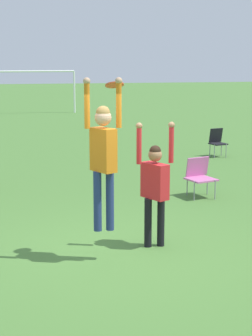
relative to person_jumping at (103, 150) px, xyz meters
The scene contains 7 objects.
ground_plane 1.74m from the person_jumping, 50.10° to the left, with size 120.00×120.00×0.00m, color #477533.
person_jumping is the anchor object (origin of this frame).
person_defending 1.19m from the person_jumping, 26.66° to the left, with size 0.63×0.52×2.02m.
frisbee 0.97m from the person_jumping, 41.19° to the left, with size 0.28×0.27×0.11m.
camping_chair_0 4.61m from the person_jumping, 51.60° to the left, with size 0.69×0.73×0.85m.
camping_chair_2 9.75m from the person_jumping, 58.55° to the left, with size 0.54×0.59×0.87m.
soccer_goal 23.40m from the person_jumping, 92.33° to the left, with size 7.10×0.10×2.35m.
Camera 1 is at (-1.68, -8.26, 3.00)m, focal length 60.00 mm.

